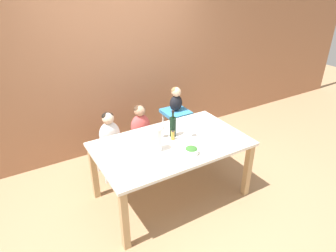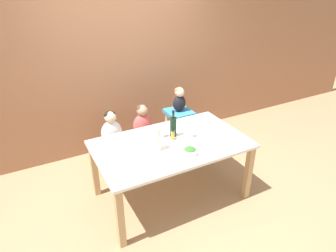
% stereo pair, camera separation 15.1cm
% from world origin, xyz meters
% --- Properties ---
extents(ground_plane, '(14.00, 14.00, 0.00)m').
position_xyz_m(ground_plane, '(0.00, 0.00, 0.00)').
color(ground_plane, '#9E7A56').
extents(wall_back, '(10.00, 0.06, 2.70)m').
position_xyz_m(wall_back, '(0.00, 1.45, 1.35)').
color(wall_back, '#9E6B4C').
rests_on(wall_back, ground_plane).
extents(dining_table, '(1.71, 1.01, 0.74)m').
position_xyz_m(dining_table, '(0.00, 0.00, 0.66)').
color(dining_table, white).
rests_on(dining_table, ground_plane).
extents(chair_far_left, '(0.41, 0.42, 0.45)m').
position_xyz_m(chair_far_left, '(-0.45, 0.78, 0.38)').
color(chair_far_left, silver).
rests_on(chair_far_left, ground_plane).
extents(chair_far_center, '(0.41, 0.42, 0.45)m').
position_xyz_m(chair_far_center, '(-0.01, 0.78, 0.38)').
color(chair_far_center, silver).
rests_on(chair_far_center, ground_plane).
extents(chair_right_highchair, '(0.35, 0.36, 0.71)m').
position_xyz_m(chair_right_highchair, '(0.55, 0.78, 0.56)').
color(chair_right_highchair, silver).
rests_on(chair_right_highchair, ground_plane).
extents(person_child_left, '(0.27, 0.19, 0.46)m').
position_xyz_m(person_child_left, '(-0.45, 0.79, 0.67)').
color(person_child_left, silver).
rests_on(person_child_left, chair_far_left).
extents(person_child_center, '(0.27, 0.19, 0.46)m').
position_xyz_m(person_child_center, '(-0.01, 0.79, 0.67)').
color(person_child_center, '#C64C4C').
rests_on(person_child_center, chair_far_center).
extents(person_baby_right, '(0.19, 0.14, 0.35)m').
position_xyz_m(person_baby_right, '(0.55, 0.79, 0.89)').
color(person_baby_right, black).
rests_on(person_baby_right, chair_right_highchair).
extents(wine_bottle, '(0.08, 0.08, 0.33)m').
position_xyz_m(wine_bottle, '(0.10, 0.13, 0.87)').
color(wine_bottle, black).
rests_on(wine_bottle, dining_table).
extents(paper_towel_roll, '(0.11, 0.11, 0.27)m').
position_xyz_m(paper_towel_roll, '(-0.22, -0.06, 0.88)').
color(paper_towel_roll, white).
rests_on(paper_towel_roll, dining_table).
extents(wine_glass_near, '(0.07, 0.07, 0.17)m').
position_xyz_m(wine_glass_near, '(0.26, 0.01, 0.86)').
color(wine_glass_near, white).
rests_on(wine_glass_near, dining_table).
extents(wine_glass_far, '(0.07, 0.07, 0.17)m').
position_xyz_m(wine_glass_far, '(-0.03, 0.16, 0.86)').
color(wine_glass_far, white).
rests_on(wine_glass_far, dining_table).
extents(salad_bowl_large, '(0.15, 0.15, 0.08)m').
position_xyz_m(salad_bowl_large, '(0.06, -0.30, 0.78)').
color(salad_bowl_large, white).
rests_on(salad_bowl_large, dining_table).
extents(dinner_plate_front_left, '(0.25, 0.25, 0.01)m').
position_xyz_m(dinner_plate_front_left, '(-0.51, -0.25, 0.75)').
color(dinner_plate_front_left, silver).
rests_on(dinner_plate_front_left, dining_table).
extents(dinner_plate_back_left, '(0.25, 0.25, 0.01)m').
position_xyz_m(dinner_plate_back_left, '(-0.48, 0.26, 0.75)').
color(dinner_plate_back_left, silver).
rests_on(dinner_plate_back_left, dining_table).
extents(dinner_plate_back_right, '(0.25, 0.25, 0.01)m').
position_xyz_m(dinner_plate_back_right, '(0.55, 0.29, 0.75)').
color(dinner_plate_back_right, silver).
rests_on(dinner_plate_back_right, dining_table).
extents(condiment_bottle_hot_sauce, '(0.04, 0.04, 0.13)m').
position_xyz_m(condiment_bottle_hot_sauce, '(0.05, 0.06, 0.80)').
color(condiment_bottle_hot_sauce, '#BC8E33').
rests_on(condiment_bottle_hot_sauce, dining_table).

